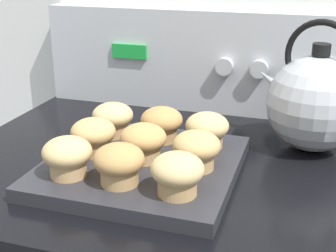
{
  "coord_description": "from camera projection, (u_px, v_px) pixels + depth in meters",
  "views": [
    {
      "loc": [
        0.23,
        -0.38,
        1.25
      ],
      "look_at": [
        0.02,
        0.28,
        0.99
      ],
      "focal_mm": 50.0,
      "sensor_mm": 36.0,
      "label": 1
    }
  ],
  "objects": [
    {
      "name": "tea_kettle",
      "position": [
        314.0,
        101.0,
        0.82
      ],
      "size": [
        0.2,
        0.17,
        0.23
      ],
      "color": "#ADAFB5",
      "rests_on": "stove_range"
    },
    {
      "name": "muffin_r0_c1",
      "position": [
        119.0,
        163.0,
        0.66
      ],
      "size": [
        0.07,
        0.07,
        0.06
      ],
      "color": "tan",
      "rests_on": "muffin_pan"
    },
    {
      "name": "muffin_r0_c2",
      "position": [
        177.0,
        173.0,
        0.63
      ],
      "size": [
        0.07,
        0.07,
        0.06
      ],
      "color": "tan",
      "rests_on": "muffin_pan"
    },
    {
      "name": "muffin_r2_c2",
      "position": [
        207.0,
        129.0,
        0.79
      ],
      "size": [
        0.07,
        0.07,
        0.06
      ],
      "color": "#A37A4C",
      "rests_on": "muffin_pan"
    },
    {
      "name": "muffin_pan",
      "position": [
        142.0,
        166.0,
        0.75
      ],
      "size": [
        0.3,
        0.3,
        0.02
      ],
      "color": "#28282D",
      "rests_on": "stove_range"
    },
    {
      "name": "muffin_r1_c0",
      "position": [
        93.0,
        135.0,
        0.76
      ],
      "size": [
        0.07,
        0.07,
        0.06
      ],
      "color": "tan",
      "rests_on": "muffin_pan"
    },
    {
      "name": "muffin_r2_c1",
      "position": [
        162.0,
        123.0,
        0.82
      ],
      "size": [
        0.07,
        0.07,
        0.06
      ],
      "color": "tan",
      "rests_on": "muffin_pan"
    },
    {
      "name": "muffin_r1_c1",
      "position": [
        143.0,
        141.0,
        0.74
      ],
      "size": [
        0.07,
        0.07,
        0.06
      ],
      "color": "tan",
      "rests_on": "muffin_pan"
    },
    {
      "name": "control_panel",
      "position": [
        204.0,
        61.0,
        1.02
      ],
      "size": [
        0.72,
        0.07,
        0.22
      ],
      "color": "#B7BABF",
      "rests_on": "stove_range"
    },
    {
      "name": "muffin_r1_c2",
      "position": [
        196.0,
        149.0,
        0.71
      ],
      "size": [
        0.07,
        0.07,
        0.06
      ],
      "color": "tan",
      "rests_on": "muffin_pan"
    },
    {
      "name": "muffin_r0_c0",
      "position": [
        67.0,
        156.0,
        0.69
      ],
      "size": [
        0.07,
        0.07,
        0.06
      ],
      "color": "tan",
      "rests_on": "muffin_pan"
    },
    {
      "name": "muffin_r2_c0",
      "position": [
        113.0,
        118.0,
        0.84
      ],
      "size": [
        0.07,
        0.07,
        0.06
      ],
      "color": "tan",
      "rests_on": "muffin_pan"
    }
  ]
}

